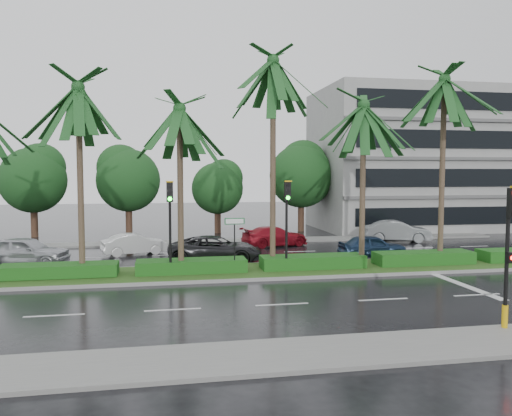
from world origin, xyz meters
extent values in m
plane|color=black|center=(0.00, 0.00, 0.00)|extent=(120.00, 120.00, 0.00)
cube|color=slate|center=(0.00, -10.20, 0.06)|extent=(40.00, 2.40, 0.12)
cube|color=slate|center=(0.00, 12.00, 0.06)|extent=(40.00, 2.00, 0.12)
cube|color=gray|center=(0.00, 1.00, 0.07)|extent=(36.00, 4.00, 0.14)
cube|color=#1E4517|center=(0.00, 1.00, 0.14)|extent=(35.60, 3.70, 0.02)
cube|color=#1C4914|center=(-9.00, 1.00, 0.45)|extent=(5.20, 1.40, 0.60)
cube|color=#1C4914|center=(-3.00, 1.00, 0.45)|extent=(5.20, 1.40, 0.60)
cube|color=#1C4914|center=(3.00, 1.00, 0.45)|extent=(5.20, 1.40, 0.60)
cube|color=#1C4914|center=(9.00, 1.00, 0.45)|extent=(5.20, 1.40, 0.60)
cube|color=silver|center=(-12.00, 7.00, 0.01)|extent=(2.00, 0.12, 0.01)
cube|color=silver|center=(-8.00, -5.00, 0.01)|extent=(2.00, 0.12, 0.01)
cube|color=silver|center=(-8.00, 7.00, 0.01)|extent=(2.00, 0.12, 0.01)
cube|color=silver|center=(-4.00, -5.00, 0.01)|extent=(2.00, 0.12, 0.01)
cube|color=silver|center=(-4.00, 7.00, 0.01)|extent=(2.00, 0.12, 0.01)
cube|color=silver|center=(0.00, -5.00, 0.01)|extent=(2.00, 0.12, 0.01)
cube|color=silver|center=(0.00, 7.00, 0.01)|extent=(2.00, 0.12, 0.01)
cube|color=silver|center=(4.00, -5.00, 0.01)|extent=(2.00, 0.12, 0.01)
cube|color=silver|center=(4.00, 7.00, 0.01)|extent=(2.00, 0.12, 0.01)
cube|color=silver|center=(8.00, -5.00, 0.01)|extent=(2.00, 0.12, 0.01)
cube|color=silver|center=(8.00, 7.00, 0.01)|extent=(2.00, 0.12, 0.01)
cube|color=silver|center=(12.00, 7.00, 0.01)|extent=(2.00, 0.12, 0.01)
cube|color=silver|center=(16.00, 7.00, 0.01)|extent=(2.00, 0.12, 0.01)
cube|color=silver|center=(8.50, -3.00, 0.01)|extent=(0.40, 6.00, 0.01)
cylinder|color=#493B2A|center=(-8.00, 1.10, 4.44)|extent=(0.28, 0.28, 8.58)
cylinder|color=#493B2A|center=(-8.00, 1.10, 0.37)|extent=(0.40, 0.40, 0.44)
cylinder|color=#493B2A|center=(-3.50, 0.90, 4.00)|extent=(0.28, 0.28, 7.70)
cylinder|color=#493B2A|center=(-3.50, 0.90, 0.37)|extent=(0.40, 0.40, 0.44)
cylinder|color=#493B2A|center=(1.00, 1.20, 5.23)|extent=(0.28, 0.28, 10.15)
cylinder|color=#493B2A|center=(1.00, 1.20, 0.37)|extent=(0.40, 0.40, 0.44)
cylinder|color=#493B2A|center=(5.50, 0.80, 4.19)|extent=(0.28, 0.28, 8.08)
cylinder|color=#493B2A|center=(5.50, 0.80, 0.37)|extent=(0.40, 0.40, 0.44)
cylinder|color=#493B2A|center=(10.00, 1.10, 4.92)|extent=(0.28, 0.28, 9.55)
cylinder|color=#493B2A|center=(10.00, 1.10, 0.37)|extent=(0.40, 0.40, 0.44)
cylinder|color=black|center=(6.00, -9.30, 1.82)|extent=(0.12, 0.12, 3.40)
cylinder|color=gold|center=(6.00, -9.30, 0.47)|extent=(0.18, 0.18, 0.70)
cube|color=black|center=(6.00, -9.46, 2.32)|extent=(0.22, 0.16, 0.32)
cylinder|color=black|center=(-4.00, 0.40, 1.85)|extent=(0.12, 0.12, 3.40)
cube|color=black|center=(-4.00, 0.22, 4.00)|extent=(0.30, 0.18, 0.90)
cube|color=gold|center=(-4.00, 0.10, 4.48)|extent=(0.34, 0.12, 0.06)
cylinder|color=black|center=(-4.00, 0.12, 4.30)|extent=(0.18, 0.04, 0.18)
cylinder|color=black|center=(-4.00, 0.12, 4.00)|extent=(0.18, 0.04, 0.18)
cylinder|color=#0CE519|center=(-4.00, 0.12, 3.70)|extent=(0.18, 0.04, 0.18)
cylinder|color=black|center=(1.50, 0.40, 1.85)|extent=(0.12, 0.12, 3.40)
cube|color=black|center=(1.50, 0.22, 4.00)|extent=(0.30, 0.18, 0.90)
cube|color=gold|center=(1.50, 0.10, 4.48)|extent=(0.34, 0.12, 0.06)
cylinder|color=black|center=(1.50, 0.12, 4.30)|extent=(0.18, 0.04, 0.18)
cylinder|color=black|center=(1.50, 0.12, 4.00)|extent=(0.18, 0.04, 0.18)
cylinder|color=#0CE519|center=(1.50, 0.12, 3.70)|extent=(0.18, 0.04, 0.18)
cylinder|color=black|center=(-1.00, 0.50, 1.45)|extent=(0.06, 0.06, 2.60)
cube|color=#0C5926|center=(-1.00, 0.47, 2.60)|extent=(0.95, 0.04, 0.30)
cube|color=white|center=(-1.00, 0.45, 2.60)|extent=(0.85, 0.01, 0.22)
cylinder|color=#3B271B|center=(-14.00, 17.50, 1.20)|extent=(0.52, 0.52, 2.40)
sphere|color=#173F18|center=(-14.00, 17.50, 4.33)|extent=(4.95, 4.95, 4.95)
sphere|color=#173F18|center=(-14.00, 17.80, 5.29)|extent=(3.71, 3.71, 3.71)
cylinder|color=#3B271B|center=(-7.00, 17.50, 1.20)|extent=(0.52, 0.52, 2.39)
sphere|color=#173F18|center=(-7.00, 17.50, 4.31)|extent=(4.93, 4.93, 4.93)
sphere|color=#173F18|center=(-7.00, 17.80, 5.27)|extent=(3.69, 3.69, 3.69)
cylinder|color=#3B271B|center=(0.00, 17.50, 1.01)|extent=(0.52, 0.52, 2.02)
sphere|color=#173F18|center=(0.00, 17.50, 3.64)|extent=(4.16, 4.16, 4.16)
sphere|color=#173F18|center=(0.00, 17.80, 4.45)|extent=(3.12, 3.12, 3.12)
cylinder|color=#3B271B|center=(7.00, 17.50, 1.29)|extent=(0.52, 0.52, 2.57)
sphere|color=#173F18|center=(7.00, 17.50, 4.63)|extent=(5.29, 5.29, 5.29)
sphere|color=#173F18|center=(7.00, 17.80, 5.66)|extent=(3.97, 3.97, 3.97)
cylinder|color=#3B271B|center=(14.00, 17.50, 1.11)|extent=(0.52, 0.52, 2.22)
sphere|color=#173F18|center=(14.00, 17.50, 4.00)|extent=(4.57, 4.57, 4.57)
sphere|color=#173F18|center=(14.00, 17.80, 4.88)|extent=(3.43, 3.43, 3.43)
cube|color=gray|center=(17.00, 18.00, 6.00)|extent=(16.00, 10.00, 12.00)
imported|color=#B8B9C0|center=(-11.50, 5.09, 0.77)|extent=(2.62, 4.76, 1.54)
imported|color=silver|center=(-6.02, 7.61, 0.63)|extent=(2.29, 4.05, 1.26)
imported|color=#232326|center=(-1.52, 4.39, 0.71)|extent=(3.21, 5.44, 1.42)
imported|color=maroon|center=(2.98, 9.57, 0.65)|extent=(2.81, 4.81, 1.31)
imported|color=#182C4A|center=(7.48, 4.03, 0.66)|extent=(1.62, 3.91, 1.32)
imported|color=slate|center=(11.98, 10.02, 0.75)|extent=(2.82, 4.85, 1.51)
camera|label=1|loc=(-4.25, -22.69, 4.86)|focal=35.00mm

